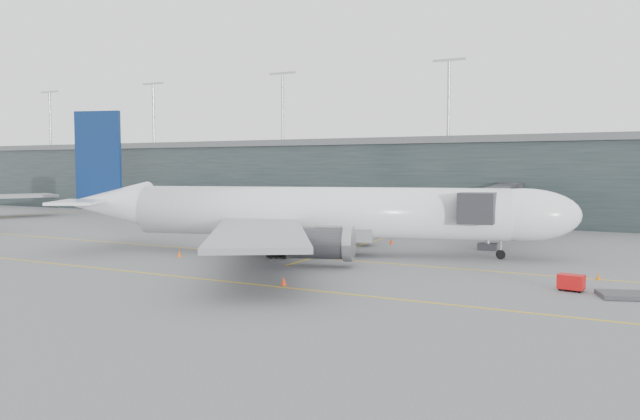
% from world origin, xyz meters
% --- Properties ---
extents(ground, '(320.00, 320.00, 0.00)m').
position_xyz_m(ground, '(0.00, 0.00, 0.00)').
color(ground, '#555559').
rests_on(ground, ground).
extents(taxiline_a, '(160.00, 0.25, 0.02)m').
position_xyz_m(taxiline_a, '(0.00, -4.00, 0.01)').
color(taxiline_a, gold).
rests_on(taxiline_a, ground).
extents(taxiline_b, '(160.00, 0.25, 0.02)m').
position_xyz_m(taxiline_b, '(0.00, -20.00, 0.01)').
color(taxiline_b, gold).
rests_on(taxiline_b, ground).
extents(taxiline_lead_main, '(0.25, 60.00, 0.02)m').
position_xyz_m(taxiline_lead_main, '(5.00, 20.00, 0.01)').
color(taxiline_lead_main, gold).
rests_on(taxiline_lead_main, ground).
extents(taxiline_lead_adj, '(0.25, 60.00, 0.02)m').
position_xyz_m(taxiline_lead_adj, '(-75.00, 20.00, 0.01)').
color(taxiline_lead_adj, gold).
rests_on(taxiline_lead_adj, ground).
extents(terminal, '(240.00, 36.00, 29.00)m').
position_xyz_m(terminal, '(-0.00, 58.00, 7.62)').
color(terminal, '#1D2627').
rests_on(terminal, ground).
extents(main_aircraft, '(58.53, 53.81, 16.70)m').
position_xyz_m(main_aircraft, '(3.70, -1.31, 4.69)').
color(main_aircraft, white).
rests_on(main_aircraft, ground).
extents(jet_bridge, '(8.89, 48.56, 7.39)m').
position_xyz_m(jet_bridge, '(19.53, 26.46, 5.54)').
color(jet_bridge, '#29292E').
rests_on(jet_bridge, ground).
extents(gse_cart, '(2.13, 1.55, 1.33)m').
position_xyz_m(gse_cart, '(31.95, -10.57, 0.74)').
color(gse_cart, '#B90D0D').
rests_on(gse_cart, ground).
extents(baggage_dolly, '(4.13, 3.71, 0.34)m').
position_xyz_m(baggage_dolly, '(35.72, -11.49, 0.21)').
color(baggage_dolly, '#343439').
rests_on(baggage_dolly, ground).
extents(uld_a, '(2.50, 2.11, 2.07)m').
position_xyz_m(uld_a, '(-5.37, 10.95, 1.09)').
color(uld_a, '#37383C').
rests_on(uld_a, ground).
extents(uld_b, '(1.90, 1.55, 1.66)m').
position_xyz_m(uld_b, '(-3.53, 11.09, 0.87)').
color(uld_b, '#37383C').
rests_on(uld_b, ground).
extents(uld_c, '(2.24, 2.06, 1.64)m').
position_xyz_m(uld_c, '(-0.46, 10.32, 0.86)').
color(uld_c, '#37383C').
rests_on(uld_c, ground).
extents(cone_nose, '(0.43, 0.43, 0.68)m').
position_xyz_m(cone_nose, '(33.60, -4.29, 0.34)').
color(cone_nose, orange).
rests_on(cone_nose, ground).
extents(cone_wing_stbd, '(0.47, 0.47, 0.75)m').
position_xyz_m(cone_wing_stbd, '(10.26, -19.24, 0.38)').
color(cone_wing_stbd, '#FF3D0E').
rests_on(cone_wing_stbd, ground).
extents(cone_wing_port, '(0.48, 0.48, 0.77)m').
position_xyz_m(cone_wing_port, '(8.20, 11.22, 0.39)').
color(cone_wing_port, '#F1420D').
rests_on(cone_wing_port, ground).
extents(cone_tail, '(0.49, 0.49, 0.78)m').
position_xyz_m(cone_tail, '(-8.48, -10.32, 0.39)').
color(cone_tail, '#FC5A0E').
rests_on(cone_tail, ground).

